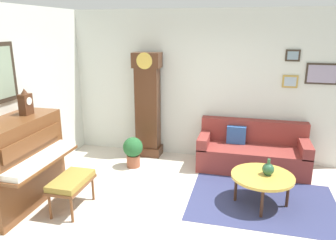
{
  "coord_description": "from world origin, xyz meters",
  "views": [
    {
      "loc": [
        0.84,
        -3.69,
        2.46
      ],
      "look_at": [
        -0.4,
        1.27,
        1.01
      ],
      "focal_mm": 34.72,
      "sensor_mm": 36.0,
      "label": 1
    }
  ],
  "objects": [
    {
      "name": "ground_plane",
      "position": [
        0.0,
        0.0,
        -0.05
      ],
      "size": [
        6.4,
        6.0,
        0.1
      ],
      "primitive_type": "cube",
      "color": "beige"
    },
    {
      "name": "wall_back",
      "position": [
        0.01,
        2.4,
        1.4
      ],
      "size": [
        5.3,
        0.13,
        2.8
      ],
      "color": "silver",
      "rests_on": "ground_plane"
    },
    {
      "name": "area_rug",
      "position": [
        1.15,
        0.76,
        0.0
      ],
      "size": [
        2.1,
        1.5,
        0.01
      ],
      "primitive_type": "cube",
      "color": "navy",
      "rests_on": "ground_plane"
    },
    {
      "name": "piano",
      "position": [
        -2.23,
        -0.11,
        0.63
      ],
      "size": [
        0.87,
        1.44,
        1.26
      ],
      "color": "brown",
      "rests_on": "ground_plane"
    },
    {
      "name": "piano_bench",
      "position": [
        -1.44,
        -0.07,
        0.41
      ],
      "size": [
        0.42,
        0.7,
        0.48
      ],
      "color": "brown",
      "rests_on": "ground_plane"
    },
    {
      "name": "grandfather_clock",
      "position": [
        -1.02,
        2.14,
        0.96
      ],
      "size": [
        0.52,
        0.34,
        2.03
      ],
      "color": "#4C2B19",
      "rests_on": "ground_plane"
    },
    {
      "name": "couch",
      "position": [
        0.98,
        1.98,
        0.31
      ],
      "size": [
        1.9,
        0.8,
        0.84
      ],
      "color": "maroon",
      "rests_on": "ground_plane"
    },
    {
      "name": "coffee_table",
      "position": [
        1.12,
        0.71,
        0.42
      ],
      "size": [
        0.88,
        0.88,
        0.45
      ],
      "color": "gold",
      "rests_on": "ground_plane"
    },
    {
      "name": "mantel_clock",
      "position": [
        -2.23,
        0.21,
        1.43
      ],
      "size": [
        0.13,
        0.18,
        0.38
      ],
      "color": "#4C2B19",
      "rests_on": "piano"
    },
    {
      "name": "green_jug",
      "position": [
        1.19,
        0.74,
        0.54
      ],
      "size": [
        0.17,
        0.17,
        0.24
      ],
      "color": "#234C33",
      "rests_on": "coffee_table"
    },
    {
      "name": "potted_plant",
      "position": [
        -1.11,
        1.51,
        0.32
      ],
      "size": [
        0.36,
        0.36,
        0.56
      ],
      "color": "#935138",
      "rests_on": "ground_plane"
    }
  ]
}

